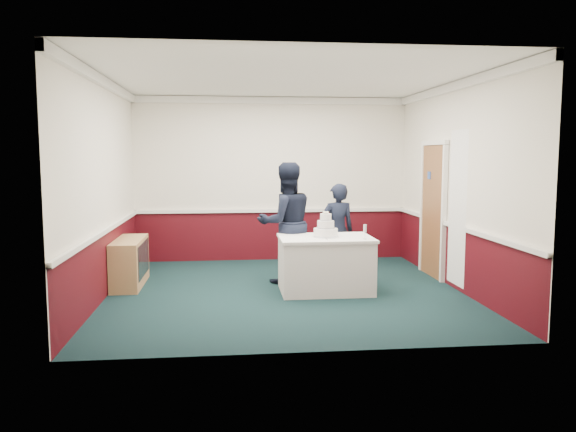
{
  "coord_description": "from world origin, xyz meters",
  "views": [
    {
      "loc": [
        -0.8,
        -7.84,
        1.95
      ],
      "look_at": [
        0.03,
        -0.1,
        1.1
      ],
      "focal_mm": 35.0,
      "sensor_mm": 36.0,
      "label": 1
    }
  ],
  "objects": [
    {
      "name": "wedding_cake",
      "position": [
        0.57,
        -0.05,
        0.9
      ],
      "size": [
        0.35,
        0.35,
        0.36
      ],
      "color": "white",
      "rests_on": "cake_table"
    },
    {
      "name": "room_shell",
      "position": [
        0.08,
        0.61,
        1.97
      ],
      "size": [
        5.0,
        5.0,
        3.0
      ],
      "color": "white",
      "rests_on": "ground"
    },
    {
      "name": "sideboard",
      "position": [
        -2.28,
        0.62,
        0.35
      ],
      "size": [
        0.41,
        1.2,
        0.7
      ],
      "color": "#A88851",
      "rests_on": "ground"
    },
    {
      "name": "champagne_flute",
      "position": [
        1.07,
        -0.33,
        0.93
      ],
      "size": [
        0.05,
        0.05,
        0.21
      ],
      "color": "silver",
      "rests_on": "cake_table"
    },
    {
      "name": "person_man",
      "position": [
        0.07,
        0.58,
        0.92
      ],
      "size": [
        1.03,
        0.88,
        1.84
      ],
      "primitive_type": "imported",
      "rotation": [
        0.0,
        0.0,
        3.37
      ],
      "color": "black",
      "rests_on": "ground"
    },
    {
      "name": "person_woman",
      "position": [
        0.92,
        0.88,
        0.75
      ],
      "size": [
        0.59,
        0.42,
        1.5
      ],
      "primitive_type": "imported",
      "rotation": [
        0.0,
        0.0,
        3.26
      ],
      "color": "black",
      "rests_on": "ground"
    },
    {
      "name": "cake_table",
      "position": [
        0.57,
        -0.05,
        0.4
      ],
      "size": [
        1.32,
        0.92,
        0.79
      ],
      "color": "white",
      "rests_on": "ground"
    },
    {
      "name": "cake_knife",
      "position": [
        0.54,
        -0.25,
        0.79
      ],
      "size": [
        0.02,
        0.22,
        0.0
      ],
      "primitive_type": "cube",
      "rotation": [
        0.0,
        0.0,
        0.02
      ],
      "color": "silver",
      "rests_on": "cake_table"
    },
    {
      "name": "ground",
      "position": [
        0.0,
        0.0,
        0.0
      ],
      "size": [
        5.0,
        5.0,
        0.0
      ],
      "primitive_type": "plane",
      "color": "#122B2C",
      "rests_on": "ground"
    }
  ]
}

